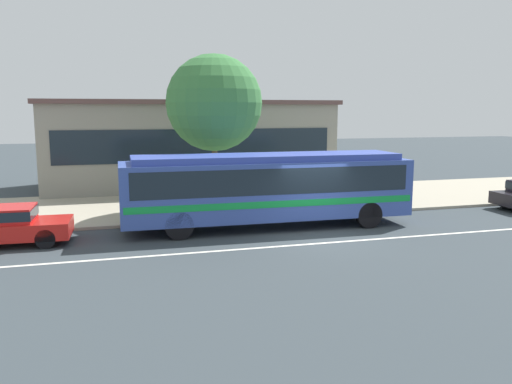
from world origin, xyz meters
The scene contains 11 objects.
ground_plane centered at (0.00, 0.00, 0.00)m, with size 120.00×120.00×0.00m, color #343C42.
sidewalk_slab centered at (0.00, 7.40, 0.06)m, with size 60.00×8.00×0.12m, color #A49C87.
lane_stripe_center centered at (0.00, -0.80, 0.00)m, with size 56.00×0.16×0.01m, color silver.
transit_bus centered at (-1.38, 2.05, 1.63)m, with size 10.95×2.67×2.80m.
sedan_behind_bus centered at (-10.68, 1.89, 0.72)m, with size 4.35×1.95×1.29m.
pedestrian_waiting_near_sign centered at (-4.36, 3.99, 1.09)m, with size 0.46×0.46×1.67m.
pedestrian_walking_along_curb centered at (-5.17, 4.65, 1.12)m, with size 0.36×0.36×1.71m.
pedestrian_standing_by_tree centered at (-6.21, 4.12, 1.08)m, with size 0.47×0.47×1.65m.
bus_stop_sign centered at (3.63, 3.88, 1.59)m, with size 0.16×0.43×2.29m.
street_tree_near_stop centered at (-2.65, 5.82, 4.74)m, with size 4.16×4.16×6.71m.
station_building centered at (-2.57, 14.02, 2.50)m, with size 16.24×7.39×4.99m.
Camera 1 is at (-7.18, -16.56, 4.41)m, focal length 36.52 mm.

